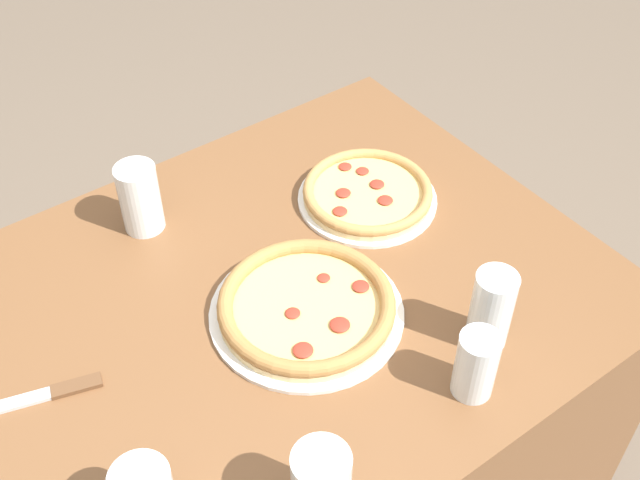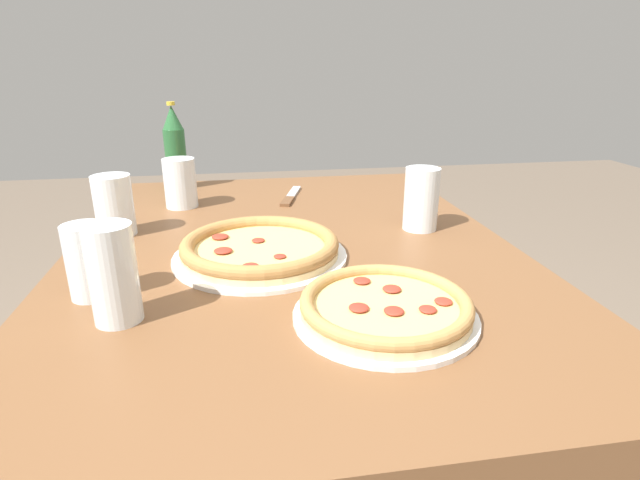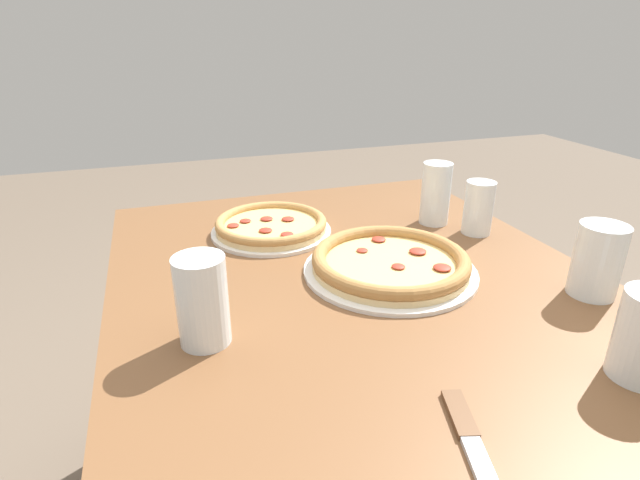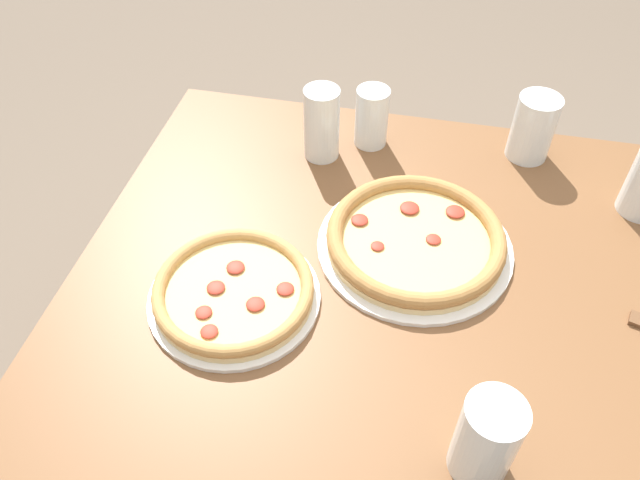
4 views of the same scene
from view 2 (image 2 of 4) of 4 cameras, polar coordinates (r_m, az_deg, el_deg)
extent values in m
cube|color=brown|center=(1.20, -2.89, -16.87)|extent=(1.21, 0.89, 0.72)
cylinder|color=white|center=(0.75, 7.43, -8.59)|extent=(0.27, 0.27, 0.01)
cylinder|color=#E5C689|center=(0.74, 7.46, -7.92)|extent=(0.25, 0.25, 0.01)
cylinder|color=#E5C170|center=(0.74, 7.49, -7.40)|extent=(0.22, 0.22, 0.00)
torus|color=tan|center=(0.74, 7.51, -7.08)|extent=(0.25, 0.25, 0.02)
ellipsoid|color=#A83323|center=(0.78, 8.21, -5.54)|extent=(0.03, 0.03, 0.01)
ellipsoid|color=#A83323|center=(0.76, 13.92, -6.81)|extent=(0.03, 0.03, 0.01)
ellipsoid|color=#A83323|center=(0.71, 8.44, -8.01)|extent=(0.03, 0.03, 0.01)
ellipsoid|color=#A83323|center=(0.73, 12.21, -7.74)|extent=(0.03, 0.03, 0.01)
ellipsoid|color=#A83323|center=(0.80, 4.80, -4.64)|extent=(0.03, 0.03, 0.01)
ellipsoid|color=#A83323|center=(0.72, 4.46, -7.70)|extent=(0.03, 0.03, 0.01)
cylinder|color=white|center=(0.96, -6.82, -1.84)|extent=(0.33, 0.33, 0.01)
cylinder|color=#E5C689|center=(0.96, -6.84, -1.28)|extent=(0.30, 0.30, 0.01)
cylinder|color=#E5C170|center=(0.95, -6.86, -0.86)|extent=(0.26, 0.26, 0.00)
torus|color=#AD7A42|center=(0.95, -6.88, -0.49)|extent=(0.30, 0.30, 0.03)
ellipsoid|color=#A83323|center=(0.93, -11.02, -1.19)|extent=(0.03, 0.03, 0.01)
ellipsoid|color=#A83323|center=(0.98, -7.08, -0.03)|extent=(0.03, 0.03, 0.01)
ellipsoid|color=#A83323|center=(1.01, -11.34, 0.39)|extent=(0.03, 0.03, 0.01)
ellipsoid|color=#A83323|center=(0.86, -7.97, -2.97)|extent=(0.03, 0.03, 0.01)
ellipsoid|color=#A83323|center=(0.90, -4.62, -1.86)|extent=(0.02, 0.02, 0.00)
cylinder|color=white|center=(0.86, -25.04, -2.23)|extent=(0.06, 0.06, 0.12)
cylinder|color=#935123|center=(0.87, -24.76, -3.96)|extent=(0.05, 0.05, 0.06)
cylinder|color=white|center=(1.15, -22.48, 3.67)|extent=(0.08, 0.08, 0.13)
cylinder|color=silver|center=(1.16, -22.30, 2.35)|extent=(0.07, 0.07, 0.07)
cylinder|color=white|center=(1.32, -15.68, 6.30)|extent=(0.08, 0.08, 0.12)
cylinder|color=black|center=(1.32, -15.63, 5.74)|extent=(0.07, 0.07, 0.09)
cylinder|color=white|center=(0.76, -22.59, -3.62)|extent=(0.07, 0.07, 0.15)
cylinder|color=orange|center=(0.78, -22.26, -5.88)|extent=(0.06, 0.06, 0.07)
cylinder|color=white|center=(1.12, 11.50, 4.62)|extent=(0.08, 0.08, 0.14)
cylinder|color=beige|center=(1.12, 11.45, 4.04)|extent=(0.06, 0.06, 0.11)
cylinder|color=#286033|center=(1.51, -16.12, 8.88)|extent=(0.06, 0.06, 0.17)
cone|color=#286033|center=(1.50, -16.56, 13.30)|extent=(0.06, 0.06, 0.07)
cylinder|color=gold|center=(1.49, -16.71, 14.73)|extent=(0.02, 0.02, 0.01)
cube|color=brown|center=(1.32, -3.76, 4.41)|extent=(0.08, 0.05, 0.01)
cube|color=silver|center=(1.41, -3.03, 5.47)|extent=(0.12, 0.05, 0.01)
camera|label=1|loc=(1.70, -43.81, 38.85)|focal=45.00mm
camera|label=3|loc=(1.71, 5.63, 22.46)|focal=28.00mm
camera|label=4|loc=(1.24, 37.79, 36.21)|focal=35.00mm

